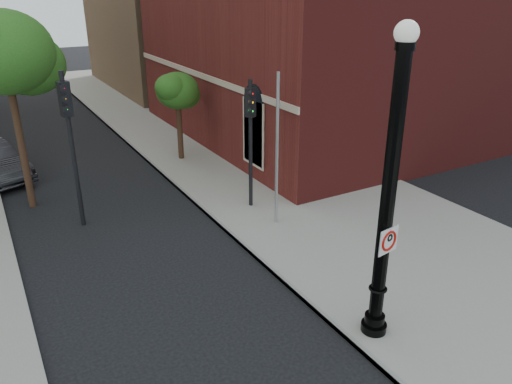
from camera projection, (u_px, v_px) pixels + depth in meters
ground at (260, 361)px, 10.53m from camera, size 120.00×120.00×0.00m
sidewalk_right at (263, 168)px, 21.26m from camera, size 8.00×60.00×0.12m
curb_edge at (176, 186)px, 19.45m from camera, size 0.10×60.00×0.14m
brick_wall_building at (387, 5)px, 26.63m from camera, size 22.30×16.30×12.50m
lamppost at (387, 209)px, 10.11m from camera, size 0.57×0.57×6.79m
no_parking_sign at (389, 240)px, 10.21m from camera, size 0.57×0.13×0.57m
traffic_signal_left at (69, 125)px, 15.15m from camera, size 0.36×0.43×5.01m
traffic_signal_right at (251, 124)px, 16.48m from camera, size 0.36×0.40×4.53m
utility_pole at (277, 153)px, 15.44m from camera, size 0.10×0.10×4.99m
street_tree_a at (6, 54)px, 15.84m from camera, size 3.71×3.35×6.68m
street_tree_c at (178, 92)px, 21.25m from camera, size 2.18×1.97×3.92m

